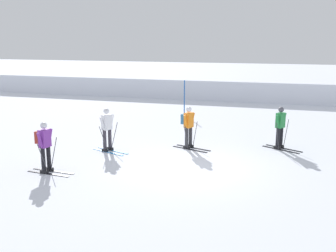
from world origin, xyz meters
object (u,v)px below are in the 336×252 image
skier_green (280,127)px  skier_purple (45,144)px  trail_marker_pole (184,98)px  skier_white (107,128)px  skier_orange (188,125)px

skier_green → skier_purple: 9.04m
skier_green → trail_marker_pole: (-5.41, 5.89, 0.10)m
skier_white → trail_marker_pole: trail_marker_pole is taller
skier_orange → skier_purple: bearing=-132.7°
skier_purple → skier_white: bearing=72.7°
skier_orange → skier_white: (-2.96, -1.29, -0.04)m
skier_green → skier_orange: bearing=-164.9°
skier_white → skier_purple: same height
skier_green → skier_purple: same height
skier_green → skier_orange: 3.69m
skier_green → trail_marker_pole: 8.00m
skier_green → skier_orange: same height
skier_purple → trail_marker_pole: (2.01, 11.04, 0.06)m
skier_white → skier_green: bearing=19.1°
skier_white → trail_marker_pole: 8.22m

